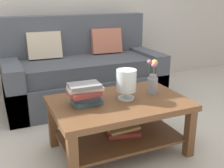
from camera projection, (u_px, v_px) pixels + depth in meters
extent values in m
plane|color=#B7B2A8|center=(108.00, 133.00, 2.75)|extent=(10.00, 10.00, 0.00)
cube|color=#474C56|center=(85.00, 88.00, 3.51)|extent=(1.91, 0.90, 0.36)
cube|color=#40444E|center=(85.00, 67.00, 3.39)|extent=(1.67, 0.74, 0.20)
cube|color=#474C56|center=(75.00, 42.00, 3.65)|extent=(1.91, 0.20, 0.70)
cube|color=#474C56|center=(13.00, 88.00, 3.14)|extent=(0.20, 0.90, 0.60)
cube|color=#474C56|center=(144.00, 72.00, 3.80)|extent=(0.20, 0.90, 0.60)
cube|color=beige|center=(44.00, 46.00, 3.36)|extent=(0.41, 0.20, 0.34)
cube|color=#B26651|center=(106.00, 41.00, 3.67)|extent=(0.41, 0.21, 0.34)
cube|color=brown|center=(119.00, 103.00, 2.32)|extent=(1.12, 0.74, 0.05)
cube|color=brown|center=(73.00, 161.00, 1.93)|extent=(0.07, 0.07, 0.42)
cube|color=brown|center=(190.00, 133.00, 2.32)|extent=(0.07, 0.07, 0.42)
cube|color=brown|center=(53.00, 124.00, 2.47)|extent=(0.07, 0.07, 0.42)
cube|color=brown|center=(150.00, 106.00, 2.86)|extent=(0.07, 0.07, 0.42)
cube|color=brown|center=(119.00, 136.00, 2.42)|extent=(1.00, 0.62, 0.02)
cube|color=#993833|center=(123.00, 131.00, 2.43)|extent=(0.32, 0.26, 0.04)
cube|color=tan|center=(121.00, 127.00, 2.45)|extent=(0.29, 0.21, 0.02)
cube|color=#3D6075|center=(87.00, 101.00, 2.24)|extent=(0.23, 0.18, 0.04)
cube|color=#2D333D|center=(86.00, 97.00, 2.22)|extent=(0.23, 0.21, 0.04)
cube|color=#993833|center=(84.00, 93.00, 2.20)|extent=(0.25, 0.20, 0.04)
cube|color=beige|center=(85.00, 88.00, 2.21)|extent=(0.29, 0.17, 0.03)
cube|color=slate|center=(84.00, 85.00, 2.19)|extent=(0.26, 0.18, 0.03)
cylinder|color=silver|center=(126.00, 98.00, 2.35)|extent=(0.14, 0.14, 0.02)
cylinder|color=silver|center=(126.00, 94.00, 2.34)|extent=(0.04, 0.04, 0.06)
cylinder|color=silver|center=(126.00, 80.00, 2.30)|extent=(0.17, 0.17, 0.18)
sphere|color=#51704C|center=(124.00, 85.00, 2.30)|extent=(0.05, 0.05, 0.05)
sphere|color=tan|center=(128.00, 84.00, 2.33)|extent=(0.04, 0.04, 0.04)
cylinder|color=gray|center=(152.00, 86.00, 2.46)|extent=(0.09, 0.09, 0.14)
cylinder|color=gray|center=(153.00, 76.00, 2.43)|extent=(0.06, 0.06, 0.03)
cylinder|color=#426638|center=(154.00, 69.00, 2.42)|extent=(0.01, 0.01, 0.09)
sphere|color=gold|center=(155.00, 63.00, 2.41)|extent=(0.05, 0.05, 0.05)
cylinder|color=#426638|center=(149.00, 69.00, 2.43)|extent=(0.01, 0.01, 0.10)
sphere|color=#C66B7A|center=(149.00, 62.00, 2.41)|extent=(0.04, 0.04, 0.04)
cylinder|color=#426638|center=(154.00, 71.00, 2.39)|extent=(0.01, 0.01, 0.08)
sphere|color=#C66B7A|center=(154.00, 65.00, 2.38)|extent=(0.05, 0.05, 0.05)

